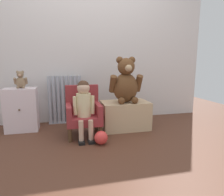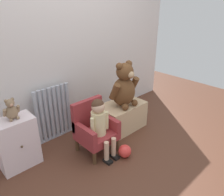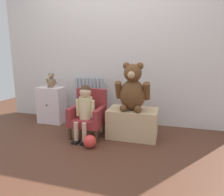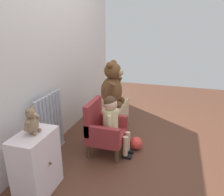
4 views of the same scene
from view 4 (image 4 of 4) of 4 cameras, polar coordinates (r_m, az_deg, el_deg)
The scene contains 10 objects.
ground_plane at distance 2.71m, azimuth 8.32°, elevation -13.35°, with size 6.00×6.00×0.00m, color #553021.
back_wall at distance 2.70m, azimuth -15.58°, elevation 13.23°, with size 3.80×0.05×2.40m, color silver.
radiator at distance 2.56m, azimuth -15.82°, elevation -6.94°, with size 0.50×0.05×0.71m.
small_dresser at distance 2.08m, azimuth -19.12°, elevation -15.84°, with size 0.41×0.28×0.57m.
child_armchair at distance 2.53m, azimuth -2.25°, elevation -8.04°, with size 0.42×0.39×0.62m.
child_figure at distance 2.43m, azimuth 0.09°, elevation -5.11°, with size 0.25×0.35×0.69m.
low_bench at distance 3.10m, azimuth -0.55°, elevation -4.84°, with size 0.64×0.40×0.38m, color tan.
large_teddy_bear at distance 2.93m, azimuth 0.05°, elevation 3.17°, with size 0.44×0.31×0.60m.
small_teddy_bear at distance 1.91m, azimuth -20.26°, elevation -5.94°, with size 0.16×0.12×0.23m.
toy_ball at distance 2.69m, azimuth 6.32°, elevation -11.65°, with size 0.15×0.15×0.15m, color #E23935.
Camera 4 is at (-2.27, -0.30, 1.44)m, focal length 35.00 mm.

